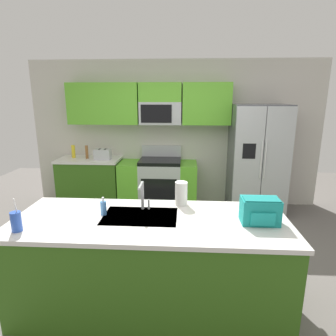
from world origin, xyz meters
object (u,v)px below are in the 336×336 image
(paper_towel_roll, at_px, (181,193))
(backpack, at_px, (260,210))
(range_oven, at_px, (158,184))
(toaster, at_px, (103,154))
(pepper_mill, at_px, (87,152))
(sink_faucet, at_px, (143,194))
(soap_dispenser, at_px, (103,208))
(bottle_yellow, at_px, (73,151))
(refrigerator, at_px, (257,160))
(drink_cup_blue, at_px, (16,221))

(paper_towel_roll, xyz_separation_m, backpack, (0.69, -0.39, -0.00))
(range_oven, distance_m, toaster, 1.12)
(range_oven, xyz_separation_m, backpack, (1.13, -2.51, 0.57))
(pepper_mill, relative_size, backpack, 0.73)
(toaster, distance_m, paper_towel_roll, 2.51)
(range_oven, xyz_separation_m, sink_faucet, (0.07, -2.29, 0.62))
(toaster, xyz_separation_m, paper_towel_roll, (1.41, -2.07, 0.03))
(range_oven, xyz_separation_m, paper_towel_roll, (0.44, -2.12, 0.58))
(toaster, xyz_separation_m, soap_dispenser, (0.69, -2.37, -0.02))
(toaster, height_order, bottle_yellow, bottle_yellow)
(refrigerator, relative_size, soap_dispenser, 10.88)
(pepper_mill, distance_m, soap_dispenser, 2.61)
(bottle_yellow, xyz_separation_m, backpack, (2.66, -2.57, 0.00))
(range_oven, height_order, refrigerator, refrigerator)
(sink_faucet, distance_m, drink_cup_blue, 1.09)
(refrigerator, bearing_deg, sink_faucet, -126.11)
(toaster, xyz_separation_m, drink_cup_blue, (0.08, -2.74, -0.01))
(bottle_yellow, distance_m, drink_cup_blue, 2.92)
(range_oven, distance_m, backpack, 2.81)
(bottle_yellow, relative_size, backpack, 0.71)
(refrigerator, bearing_deg, drink_cup_blue, -133.51)
(sink_faucet, height_order, drink_cup_blue, drink_cup_blue)
(range_oven, bearing_deg, bottle_yellow, 177.97)
(refrigerator, xyz_separation_m, pepper_mill, (-2.96, 0.07, 0.09))
(drink_cup_blue, bearing_deg, sink_faucet, 27.47)
(bottle_yellow, relative_size, sink_faucet, 0.81)
(pepper_mill, relative_size, paper_towel_roll, 0.97)
(bottle_yellow, bearing_deg, paper_towel_roll, -47.86)
(paper_towel_roll, bearing_deg, refrigerator, 58.63)
(sink_faucet, xyz_separation_m, drink_cup_blue, (-0.96, -0.50, -0.08))
(pepper_mill, xyz_separation_m, bottle_yellow, (-0.27, 0.06, -0.00))
(refrigerator, height_order, drink_cup_blue, refrigerator)
(range_oven, height_order, backpack, backpack)
(bottle_yellow, bearing_deg, backpack, -44.00)
(range_oven, relative_size, paper_towel_roll, 5.67)
(toaster, distance_m, drink_cup_blue, 2.74)
(bottle_yellow, bearing_deg, range_oven, -2.03)
(toaster, height_order, drink_cup_blue, drink_cup_blue)
(sink_faucet, bearing_deg, range_oven, 91.77)
(pepper_mill, relative_size, drink_cup_blue, 0.82)
(drink_cup_blue, bearing_deg, refrigerator, 46.49)
(range_oven, height_order, paper_towel_roll, paper_towel_roll)
(pepper_mill, bearing_deg, backpack, -46.37)
(bottle_yellow, distance_m, backpack, 3.70)
(pepper_mill, bearing_deg, refrigerator, -1.34)
(paper_towel_roll, bearing_deg, drink_cup_blue, -153.37)
(bottle_yellow, relative_size, soap_dispenser, 1.34)
(range_oven, distance_m, bottle_yellow, 1.64)
(bottle_yellow, relative_size, paper_towel_roll, 0.95)
(pepper_mill, height_order, bottle_yellow, pepper_mill)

